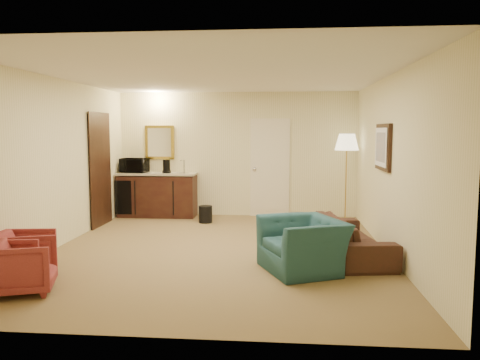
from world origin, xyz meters
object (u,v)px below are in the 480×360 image
Objects in this scene: wetbar_cabinet at (158,195)px; teal_armchair at (303,236)px; microwave at (134,164)px; sofa at (352,231)px; rose_chair_near at (24,264)px; rose_chair_far at (22,254)px; coffee_table at (303,228)px; waste_bin at (205,214)px; coffee_maker at (167,166)px; floor_lamp at (346,178)px.

wetbar_cabinet is 4.62m from teal_armchair.
microwave reaches higher than teal_armchair.
rose_chair_near is at bearing 106.78° from sofa.
rose_chair_far is 1.20× the size of microwave.
coffee_table reaches higher than waste_bin.
wetbar_cabinet is at bearing -22.19° from rose_chair_near.
sofa reaches higher than coffee_table.
wetbar_cabinet reaches higher than sofa.
waste_bin is at bearing -17.39° from coffee_maker.
wetbar_cabinet is 4.95× the size of waste_bin.
wetbar_cabinet is 4.73m from rose_chair_near.
sofa is 6.70× the size of coffee_maker.
rose_chair_near is 0.37× the size of floor_lamp.
rose_chair_far is at bearing 100.60° from sofa.
teal_armchair is 5.02m from microwave.
coffee_maker reaches higher than wetbar_cabinet.
wetbar_cabinet reaches higher than coffee_table.
floor_lamp is (0.98, 3.30, 0.42)m from teal_armchair.
sofa is 3.37m from waste_bin.
rose_chair_far is 4.14m from coffee_table.
rose_chair_near is at bearing -93.03° from wetbar_cabinet.
coffee_table is 2.05m from floor_lamp.
wetbar_cabinet is at bearing 151.89° from waste_bin.
coffee_table is at bearing -64.92° from rose_chair_far.
waste_bin is (-1.76, 3.03, -0.29)m from teal_armchair.
sofa is 1.06m from teal_armchair.
rose_chair_far is (-0.50, -4.32, -0.13)m from wetbar_cabinet.
rose_chair_far is at bearing -83.68° from microwave.
sofa is 2.39× the size of coffee_table.
teal_armchair reaches higher than rose_chair_far.
microwave is at bearing 175.15° from wetbar_cabinet.
teal_armchair is 4.50m from coffee_maker.
microwave is at bearing 158.45° from waste_bin.
rose_chair_far is at bearing 12.85° from rose_chair_near.
teal_armchair is (-0.73, -0.77, 0.09)m from sofa.
coffee_maker reaches higher than waste_bin.
waste_bin is (-2.49, 2.26, -0.20)m from sofa.
wetbar_cabinet is 1.58× the size of teal_armchair.
rose_chair_near is (-0.25, -4.72, -0.13)m from wetbar_cabinet.
microwave is (-3.45, 2.08, 0.88)m from coffee_table.
floor_lamp is (4.10, 4.40, 0.55)m from rose_chair_near.
coffee_maker is at bearing -24.79° from rose_chair_near.
coffee_table is at bearing -21.82° from coffee_maker.
rose_chair_near reaches higher than waste_bin.
floor_lamp reaches higher than coffee_table.
wetbar_cabinet is at bearing 42.52° from sofa.
rose_chair_near is 6.04m from floor_lamp.
waste_bin is at bearing -173.57° from teal_armchair.
coffee_table is at bearing -24.81° from microwave.
rose_chair_near is at bearing -108.29° from waste_bin.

